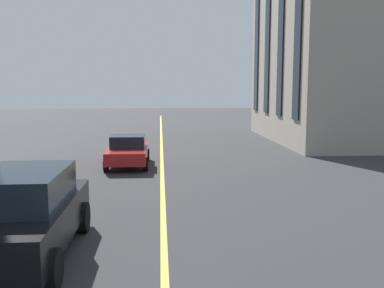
% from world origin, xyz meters
% --- Properties ---
extents(lane_centre_line, '(80.00, 0.16, 0.01)m').
position_xyz_m(lane_centre_line, '(20.00, 0.00, 0.00)').
color(lane_centre_line, '#D8C64C').
rests_on(lane_centre_line, ground_plane).
extents(car_red_far, '(3.90, 1.89, 1.40)m').
position_xyz_m(car_red_far, '(24.73, 1.56, 0.70)').
color(car_red_far, '#B21E1E').
rests_on(car_red_far, ground_plane).
extents(car_black_trailing, '(4.70, 2.14, 1.88)m').
position_xyz_m(car_black_trailing, '(13.95, 2.95, 0.97)').
color(car_black_trailing, black).
rests_on(car_black_trailing, ground_plane).
extents(building_right_near, '(13.53, 9.48, 12.92)m').
position_xyz_m(building_right_near, '(33.50, -12.18, 6.46)').
color(building_right_near, '#A89E8E').
rests_on(building_right_near, ground_plane).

